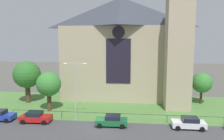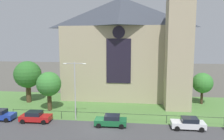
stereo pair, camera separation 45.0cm
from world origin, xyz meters
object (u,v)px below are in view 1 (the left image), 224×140
Objects in this scene: tree_left_near at (49,84)px; tree_right_far at (202,83)px; streetlamp_near at (75,83)px; tree_left_far at (27,75)px; parked_car_green at (112,121)px; church_building at (124,46)px; parked_car_white at (189,123)px; parked_car_red at (36,117)px.

tree_left_near is 26.60m from tree_right_far.
streetlamp_near is at bearing -34.37° from tree_left_near.
streetlamp_near reaches higher than tree_left_far.
tree_left_near reaches higher than tree_right_far.
tree_left_near reaches higher than parked_car_green.
tree_left_near is (-11.58, -10.94, -5.98)m from church_building.
tree_left_far is 1.82× the size of parked_car_white.
tree_left_far is at bearing -19.73° from parked_car_white.
church_building is at bearing 67.48° from streetlamp_near.
tree_left_near reaches higher than parked_car_white.
tree_right_far is (14.16, -4.21, -6.44)m from church_building.
church_building is 3.12× the size of streetlamp_near.
parked_car_red is 10.66m from parked_car_green.
tree_left_far is at bearing -158.61° from church_building.
tree_left_far is 31.67m from tree_right_far.
streetlamp_near is 1.95× the size of parked_car_red.
parked_car_red is at bearing -163.56° from streetlamp_near.
parked_car_red is (0.18, -5.32, -3.55)m from tree_left_near.
parked_car_red is 20.59m from parked_car_white.
tree_right_far is at bearing -112.62° from parked_car_white.
streetlamp_near reaches higher than parked_car_white.
tree_right_far is 22.85m from streetlamp_near.
parked_car_green is at bearing -140.58° from tree_right_far.
streetlamp_near is at bearing -34.93° from tree_left_far.
parked_car_green is 1.01× the size of parked_car_white.
parked_car_white is at bearing -14.29° from tree_left_near.
tree_left_near is 1.12× the size of tree_right_far.
tree_left_near is 1.49× the size of parked_car_green.
parked_car_red and parked_car_green have the same top height.
tree_left_near is 1.49× the size of parked_car_red.
streetlamp_near is (-6.09, -14.69, -4.98)m from church_building.
parked_car_green is 9.93m from parked_car_white.
tree_left_far is 12.01m from parked_car_red.
streetlamp_near is (11.29, -7.88, 0.16)m from tree_left_far.
church_building reaches higher than parked_car_red.
parked_car_red and parked_car_white have the same top height.
parked_car_green is at bearing 1.06° from parked_car_white.
tree_right_far is 19.52m from parked_car_green.
parked_car_red is (-5.30, -1.57, -4.54)m from streetlamp_near.
church_building is 22.02m from parked_car_red.
church_building is at bearing 52.83° from parked_car_red.
tree_right_far is (31.53, 2.60, -1.30)m from tree_left_far.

